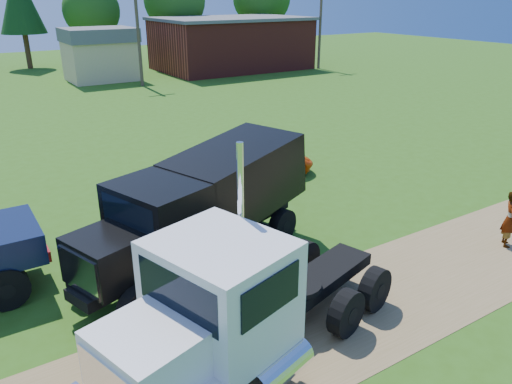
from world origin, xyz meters
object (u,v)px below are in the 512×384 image
black_dump_truck (203,203)px  spectator_a (510,219)px  white_semi_tractor (226,312)px  orange_pickup (261,161)px

black_dump_truck → spectator_a: bearing=-45.4°
black_dump_truck → spectator_a: 9.83m
spectator_a → black_dump_truck: bearing=108.4°
white_semi_tractor → orange_pickup: bearing=37.4°
orange_pickup → spectator_a: (3.05, -9.93, 0.28)m
black_dump_truck → orange_pickup: (5.68, 5.52, -1.26)m
black_dump_truck → orange_pickup: bearing=25.6°
black_dump_truck → orange_pickup: black_dump_truck is taller
white_semi_tractor → black_dump_truck: white_semi_tractor is taller
white_semi_tractor → orange_pickup: size_ratio=1.74×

